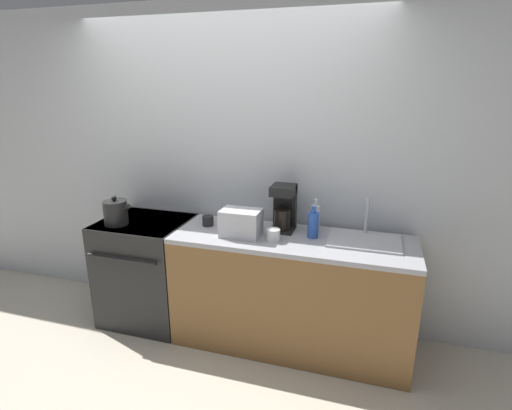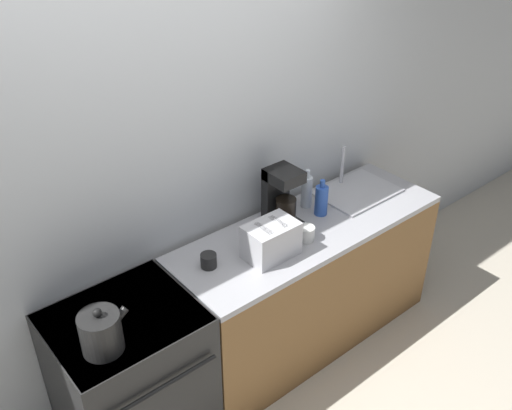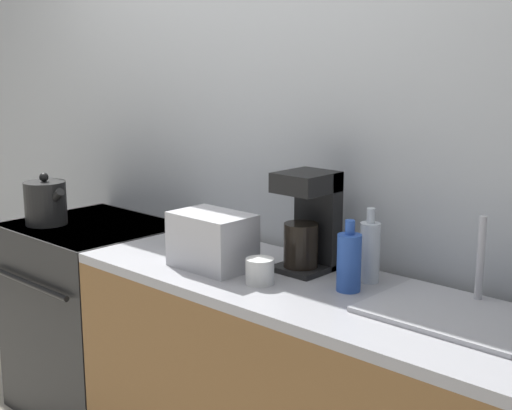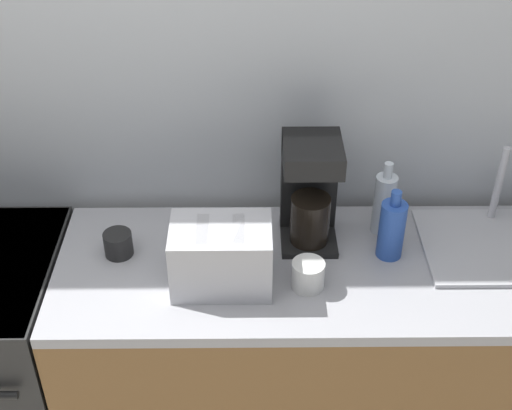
{
  "view_description": "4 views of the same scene",
  "coord_description": "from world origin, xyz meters",
  "px_view_note": "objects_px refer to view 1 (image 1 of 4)",
  "views": [
    {
      "loc": [
        1.17,
        -2.39,
        1.99
      ],
      "look_at": [
        0.34,
        0.36,
        1.11
      ],
      "focal_mm": 28.0,
      "sensor_mm": 36.0,
      "label": 1
    },
    {
      "loc": [
        -1.43,
        -1.68,
        2.81
      ],
      "look_at": [
        0.28,
        0.39,
        1.14
      ],
      "focal_mm": 40.0,
      "sensor_mm": 36.0,
      "label": 2
    },
    {
      "loc": [
        2.07,
        -1.48,
        1.66
      ],
      "look_at": [
        0.37,
        0.35,
        1.13
      ],
      "focal_mm": 50.0,
      "sensor_mm": 36.0,
      "label": 3
    },
    {
      "loc": [
        0.34,
        -1.36,
        2.32
      ],
      "look_at": [
        0.36,
        0.4,
        1.06
      ],
      "focal_mm": 50.0,
      "sensor_mm": 36.0,
      "label": 4
    }
  ],
  "objects_px": {
    "bottle_blue": "(313,225)",
    "cup_white": "(273,235)",
    "stove": "(148,269)",
    "toaster": "(241,223)",
    "kettle": "(116,212)",
    "cup_black": "(208,221)",
    "coffee_maker": "(284,207)",
    "bottle_clear": "(315,218)"
  },
  "relations": [
    {
      "from": "kettle",
      "to": "toaster",
      "type": "height_order",
      "value": "kettle"
    },
    {
      "from": "kettle",
      "to": "stove",
      "type": "bearing_deg",
      "value": 39.8
    },
    {
      "from": "coffee_maker",
      "to": "cup_black",
      "type": "relative_size",
      "value": 4.01
    },
    {
      "from": "bottle_clear",
      "to": "stove",
      "type": "bearing_deg",
      "value": -173.02
    },
    {
      "from": "stove",
      "to": "cup_black",
      "type": "distance_m",
      "value": 0.73
    },
    {
      "from": "toaster",
      "to": "bottle_clear",
      "type": "distance_m",
      "value": 0.57
    },
    {
      "from": "bottle_blue",
      "to": "cup_black",
      "type": "bearing_deg",
      "value": 179.29
    },
    {
      "from": "toaster",
      "to": "cup_black",
      "type": "height_order",
      "value": "toaster"
    },
    {
      "from": "stove",
      "to": "kettle",
      "type": "height_order",
      "value": "kettle"
    },
    {
      "from": "toaster",
      "to": "bottle_blue",
      "type": "height_order",
      "value": "bottle_blue"
    },
    {
      "from": "stove",
      "to": "bottle_clear",
      "type": "xyz_separation_m",
      "value": [
        1.39,
        0.17,
        0.54
      ]
    },
    {
      "from": "coffee_maker",
      "to": "bottle_blue",
      "type": "xyz_separation_m",
      "value": [
        0.25,
        -0.1,
        -0.08
      ]
    },
    {
      "from": "toaster",
      "to": "bottle_clear",
      "type": "relative_size",
      "value": 1.13
    },
    {
      "from": "toaster",
      "to": "cup_black",
      "type": "bearing_deg",
      "value": 157.56
    },
    {
      "from": "bottle_blue",
      "to": "cup_white",
      "type": "distance_m",
      "value": 0.3
    },
    {
      "from": "kettle",
      "to": "cup_black",
      "type": "relative_size",
      "value": 2.67
    },
    {
      "from": "bottle_blue",
      "to": "toaster",
      "type": "bearing_deg",
      "value": -166.47
    },
    {
      "from": "kettle",
      "to": "bottle_blue",
      "type": "height_order",
      "value": "same"
    },
    {
      "from": "kettle",
      "to": "bottle_clear",
      "type": "xyz_separation_m",
      "value": [
        1.55,
        0.3,
        0.01
      ]
    },
    {
      "from": "cup_black",
      "to": "toaster",
      "type": "bearing_deg",
      "value": -22.44
    },
    {
      "from": "coffee_maker",
      "to": "bottle_clear",
      "type": "bearing_deg",
      "value": 6.03
    },
    {
      "from": "stove",
      "to": "toaster",
      "type": "height_order",
      "value": "toaster"
    },
    {
      "from": "coffee_maker",
      "to": "bottle_blue",
      "type": "distance_m",
      "value": 0.28
    },
    {
      "from": "kettle",
      "to": "toaster",
      "type": "xyz_separation_m",
      "value": [
        1.04,
        0.05,
        0.0
      ]
    },
    {
      "from": "stove",
      "to": "cup_white",
      "type": "xyz_separation_m",
      "value": [
        1.13,
        -0.1,
        0.48
      ]
    },
    {
      "from": "stove",
      "to": "kettle",
      "type": "distance_m",
      "value": 0.58
    },
    {
      "from": "cup_black",
      "to": "cup_white",
      "type": "distance_m",
      "value": 0.6
    },
    {
      "from": "coffee_maker",
      "to": "bottle_clear",
      "type": "height_order",
      "value": "coffee_maker"
    },
    {
      "from": "stove",
      "to": "bottle_blue",
      "type": "relative_size",
      "value": 3.77
    },
    {
      "from": "coffee_maker",
      "to": "cup_white",
      "type": "distance_m",
      "value": 0.28
    },
    {
      "from": "coffee_maker",
      "to": "cup_white",
      "type": "xyz_separation_m",
      "value": [
        -0.02,
        -0.24,
        -0.14
      ]
    },
    {
      "from": "stove",
      "to": "bottle_clear",
      "type": "distance_m",
      "value": 1.5
    },
    {
      "from": "coffee_maker",
      "to": "cup_white",
      "type": "bearing_deg",
      "value": -93.98
    },
    {
      "from": "bottle_blue",
      "to": "bottle_clear",
      "type": "bearing_deg",
      "value": 92.13
    },
    {
      "from": "toaster",
      "to": "coffee_maker",
      "type": "bearing_deg",
      "value": 39.65
    },
    {
      "from": "stove",
      "to": "bottle_clear",
      "type": "relative_size",
      "value": 3.5
    },
    {
      "from": "toaster",
      "to": "cup_white",
      "type": "distance_m",
      "value": 0.26
    },
    {
      "from": "bottle_blue",
      "to": "cup_white",
      "type": "xyz_separation_m",
      "value": [
        -0.26,
        -0.14,
        -0.06
      ]
    },
    {
      "from": "bottle_clear",
      "to": "cup_white",
      "type": "distance_m",
      "value": 0.38
    },
    {
      "from": "stove",
      "to": "toaster",
      "type": "bearing_deg",
      "value": -5.08
    },
    {
      "from": "stove",
      "to": "cup_black",
      "type": "height_order",
      "value": "cup_black"
    },
    {
      "from": "kettle",
      "to": "cup_white",
      "type": "bearing_deg",
      "value": 1.5
    }
  ]
}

